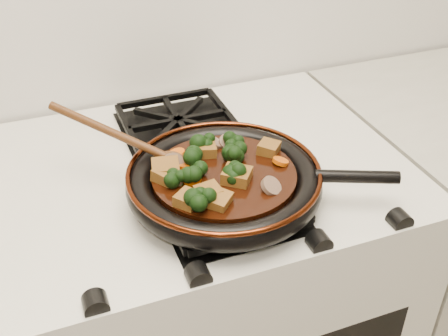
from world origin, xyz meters
name	(u,v)px	position (x,y,z in m)	size (l,w,h in m)	color
stove	(205,323)	(0.00, 1.69, 0.45)	(0.76, 0.60, 0.90)	silver
burner_grate_front	(227,201)	(0.00, 1.55, 0.91)	(0.23, 0.23, 0.03)	black
burner_grate_back	(178,124)	(0.00, 1.83, 0.91)	(0.23, 0.23, 0.03)	black
skillet	(225,181)	(0.00, 1.57, 0.94)	(0.44, 0.33, 0.05)	black
braising_sauce	(224,178)	(0.00, 1.57, 0.95)	(0.24, 0.24, 0.02)	black
tofu_cube_0	(209,193)	(-0.04, 1.52, 0.97)	(0.04, 0.04, 0.02)	brown
tofu_cube_1	(237,176)	(0.01, 1.54, 0.97)	(0.04, 0.04, 0.02)	brown
tofu_cube_2	(188,200)	(-0.08, 1.51, 0.97)	(0.04, 0.03, 0.02)	brown
tofu_cube_3	(204,150)	(-0.01, 1.64, 0.97)	(0.04, 0.04, 0.02)	brown
tofu_cube_4	(218,200)	(-0.04, 1.49, 0.97)	(0.04, 0.04, 0.02)	brown
tofu_cube_5	(269,148)	(0.10, 1.60, 0.97)	(0.04, 0.03, 0.02)	brown
tofu_cube_6	(166,169)	(-0.09, 1.60, 0.97)	(0.04, 0.05, 0.02)	brown
tofu_cube_7	(166,176)	(-0.09, 1.59, 0.97)	(0.04, 0.03, 0.02)	brown
broccoli_floret_0	(204,146)	(-0.01, 1.65, 0.97)	(0.06, 0.06, 0.05)	black
broccoli_floret_1	(234,145)	(0.04, 1.63, 0.97)	(0.06, 0.06, 0.06)	black
broccoli_floret_2	(191,159)	(-0.04, 1.61, 0.97)	(0.06, 0.06, 0.05)	black
broccoli_floret_3	(179,180)	(-0.08, 1.57, 0.97)	(0.05, 0.05, 0.05)	black
broccoli_floret_4	(202,200)	(-0.06, 1.50, 0.97)	(0.06, 0.06, 0.05)	black
broccoli_floret_5	(198,203)	(-0.07, 1.50, 0.97)	(0.06, 0.06, 0.05)	black
broccoli_floret_6	(237,174)	(0.02, 1.55, 0.97)	(0.06, 0.06, 0.05)	black
broccoli_floret_7	(235,155)	(0.03, 1.60, 0.97)	(0.06, 0.06, 0.06)	black
broccoli_floret_8	(194,174)	(-0.05, 1.57, 0.97)	(0.06, 0.06, 0.06)	black
carrot_coin_0	(280,161)	(0.10, 1.56, 0.96)	(0.03, 0.03, 0.01)	#C74D05
carrot_coin_1	(177,154)	(-0.06, 1.65, 0.96)	(0.03, 0.03, 0.01)	#C74D05
carrot_coin_2	(192,179)	(-0.06, 1.57, 0.96)	(0.03, 0.03, 0.01)	#C74D05
carrot_coin_3	(186,166)	(-0.05, 1.61, 0.96)	(0.03, 0.03, 0.01)	#C74D05
mushroom_slice_0	(227,142)	(0.04, 1.65, 0.97)	(0.03, 0.03, 0.01)	brown
mushroom_slice_1	(173,164)	(-0.07, 1.62, 0.97)	(0.04, 0.04, 0.01)	brown
mushroom_slice_2	(215,143)	(0.02, 1.66, 0.97)	(0.03, 0.03, 0.01)	brown
mushroom_slice_3	(173,180)	(-0.09, 1.57, 0.97)	(0.04, 0.04, 0.01)	brown
mushroom_slice_4	(271,186)	(0.06, 1.50, 0.97)	(0.03, 0.03, 0.01)	brown
wooden_spoon	(137,143)	(-0.12, 1.68, 0.98)	(0.13, 0.11, 0.23)	#4B2810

